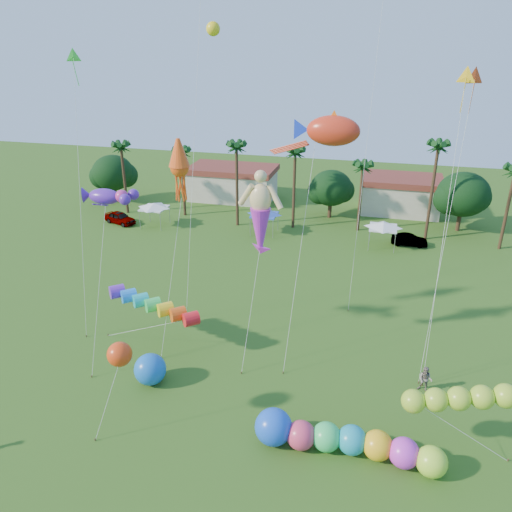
% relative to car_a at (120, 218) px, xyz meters
% --- Properties ---
extents(ground, '(160.00, 160.00, 0.00)m').
position_rel_car_a_xyz_m(ground, '(24.82, -35.77, -0.76)').
color(ground, '#285116').
rests_on(ground, ground).
extents(tree_line, '(69.46, 8.91, 11.00)m').
position_rel_car_a_xyz_m(tree_line, '(28.38, 8.23, 3.51)').
color(tree_line, '#3A2819').
rests_on(tree_line, ground).
extents(buildings_row, '(35.00, 7.00, 4.00)m').
position_rel_car_a_xyz_m(buildings_row, '(21.73, 14.23, 1.24)').
color(buildings_row, beige).
rests_on(buildings_row, ground).
extents(tent_row, '(31.00, 4.00, 0.60)m').
position_rel_car_a_xyz_m(tent_row, '(18.82, 0.57, 1.99)').
color(tent_row, white).
rests_on(tent_row, ground).
extents(car_a, '(4.83, 3.21, 1.53)m').
position_rel_car_a_xyz_m(car_a, '(0.00, 0.00, 0.00)').
color(car_a, '#4C4C54').
rests_on(car_a, ground).
extents(car_b, '(4.04, 1.45, 1.33)m').
position_rel_car_a_xyz_m(car_b, '(35.89, 1.61, -0.10)').
color(car_b, '#4C4C54').
rests_on(car_b, ground).
extents(spectator_b, '(1.10, 0.97, 1.89)m').
position_rel_car_a_xyz_m(spectator_b, '(36.35, -25.08, 0.18)').
color(spectator_b, gray).
rests_on(spectator_b, ground).
extents(caterpillar_inflatable, '(10.78, 2.33, 2.20)m').
position_rel_car_a_xyz_m(caterpillar_inflatable, '(31.40, -32.01, 0.16)').
color(caterpillar_inflatable, '#DE3A61').
rests_on(caterpillar_inflatable, ground).
extents(blue_ball, '(2.20, 2.20, 2.20)m').
position_rel_car_a_xyz_m(blue_ball, '(18.13, -28.86, 0.34)').
color(blue_ball, blue).
rests_on(blue_ball, ground).
extents(rainbow_tube, '(9.27, 4.86, 3.69)m').
position_rel_car_a_xyz_m(rainbow_tube, '(17.82, -25.09, 2.39)').
color(rainbow_tube, red).
rests_on(rainbow_tube, ground).
extents(green_worm, '(9.24, 2.65, 4.20)m').
position_rel_car_a_xyz_m(green_worm, '(35.13, -30.67, 2.64)').
color(green_worm, '#A3CF2E').
rests_on(green_worm, ground).
extents(orange_ball_kite, '(2.28, 2.54, 6.01)m').
position_rel_car_a_xyz_m(orange_ball_kite, '(18.65, -33.12, 4.51)').
color(orange_ball_kite, '#ED3F13').
rests_on(orange_ball_kite, ground).
extents(merman_kite, '(2.90, 4.77, 13.39)m').
position_rel_car_a_xyz_m(merman_kite, '(24.38, -22.87, 9.74)').
color(merman_kite, '#E3C381').
rests_on(merman_kite, ground).
extents(fish_kite, '(5.66, 7.15, 17.28)m').
position_rel_car_a_xyz_m(fish_kite, '(28.64, -19.66, 15.36)').
color(fish_kite, red).
rests_on(fish_kite, ground).
extents(squid_kite, '(1.60, 5.39, 15.56)m').
position_rel_car_a_xyz_m(squid_kite, '(18.04, -21.51, 12.61)').
color(squid_kite, '#F35013').
rests_on(squid_kite, ground).
extents(lobster_kite, '(4.48, 6.00, 12.76)m').
position_rel_car_a_xyz_m(lobster_kite, '(13.96, -25.16, 11.22)').
color(lobster_kite, '#5821A9').
rests_on(lobster_kite, ground).
extents(delta_kite_red, '(1.73, 5.17, 20.34)m').
position_rel_car_a_xyz_m(delta_kite_red, '(37.07, -19.62, 18.64)').
color(delta_kite_red, '#CA3F16').
rests_on(delta_kite_red, ground).
extents(delta_kite_yellow, '(1.28, 3.73, 20.43)m').
position_rel_car_a_xyz_m(delta_kite_yellow, '(36.38, -21.16, 18.72)').
color(delta_kite_yellow, yellow).
rests_on(delta_kite_yellow, ground).
extents(delta_kite_green, '(1.16, 3.82, 21.31)m').
position_rel_car_a_xyz_m(delta_kite_green, '(10.60, -21.55, 19.54)').
color(delta_kite_green, '#36E636').
rests_on(delta_kite_green, ground).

